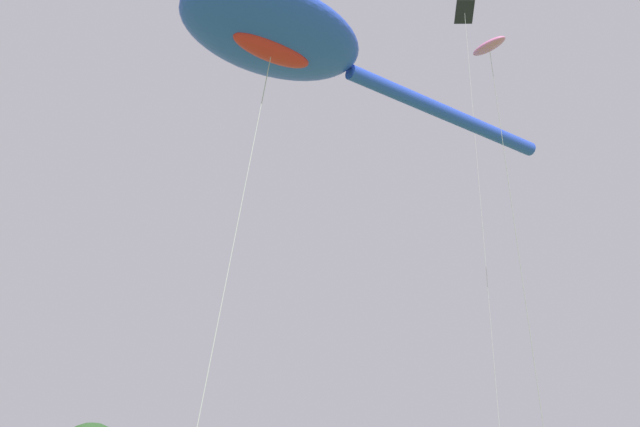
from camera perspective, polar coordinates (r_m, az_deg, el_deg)
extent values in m
ellipsoid|color=blue|center=(23.22, -3.66, 13.63)|extent=(6.29, 4.46, 1.44)
cylinder|color=blue|center=(26.92, 9.77, 7.51)|extent=(8.75, 1.42, 0.52)
ellipsoid|color=red|center=(22.83, -3.71, 12.35)|extent=(2.69, 1.19, 0.52)
cylinder|color=#B2B2B7|center=(18.64, -7.26, -5.50)|extent=(2.37, 0.09, 15.19)
ellipsoid|color=pink|center=(26.00, 12.80, 12.38)|extent=(0.87, 1.29, 0.59)
cylinder|color=#B2B2B7|center=(23.85, 15.49, -6.83)|extent=(3.31, 1.65, 16.93)
cube|color=black|center=(37.41, 10.99, 14.90)|extent=(1.48, 0.96, 1.18)
cylinder|color=#B2B2B7|center=(30.52, 12.48, -2.87)|extent=(1.30, 0.54, 25.04)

